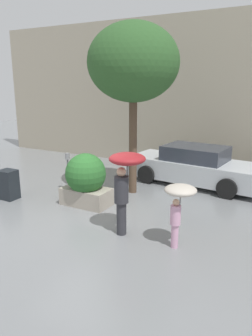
# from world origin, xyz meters

# --- Properties ---
(ground_plane) EXTENTS (40.00, 40.00, 0.00)m
(ground_plane) POSITION_xyz_m (0.00, 0.00, 0.00)
(ground_plane) COLOR slate
(building_facade) EXTENTS (18.00, 0.30, 6.00)m
(building_facade) POSITION_xyz_m (0.00, 6.50, 3.00)
(building_facade) COLOR #9E937F
(building_facade) RESTS_ON ground
(planter_box) EXTENTS (1.40, 1.16, 1.51)m
(planter_box) POSITION_xyz_m (-0.54, 0.89, 0.76)
(planter_box) COLOR #9E9384
(planter_box) RESTS_ON ground
(person_adult) EXTENTS (0.83, 0.83, 1.92)m
(person_adult) POSITION_xyz_m (1.34, -0.21, 1.44)
(person_adult) COLOR #2D2D33
(person_adult) RESTS_ON ground
(person_child) EXTENTS (0.68, 0.68, 1.38)m
(person_child) POSITION_xyz_m (2.64, -0.23, 1.09)
(person_child) COLOR #D199B7
(person_child) RESTS_ON ground
(parked_car_near) EXTENTS (4.72, 2.24, 1.34)m
(parked_car_near) POSITION_xyz_m (1.56, 4.37, 0.62)
(parked_car_near) COLOR #B7BCC1
(parked_car_near) RESTS_ON ground
(street_tree) EXTENTS (2.72, 2.72, 5.16)m
(street_tree) POSITION_xyz_m (0.10, 2.54, 3.98)
(street_tree) COLOR brown
(street_tree) RESTS_ON ground
(parking_meter) EXTENTS (0.14, 0.14, 1.28)m
(parking_meter) POSITION_xyz_m (-1.74, 1.58, 0.92)
(parking_meter) COLOR #595B60
(parking_meter) RESTS_ON ground
(newspaper_box) EXTENTS (0.50, 0.44, 0.90)m
(newspaper_box) POSITION_xyz_m (-2.89, 0.17, 0.45)
(newspaper_box) COLOR #1E2328
(newspaper_box) RESTS_ON ground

